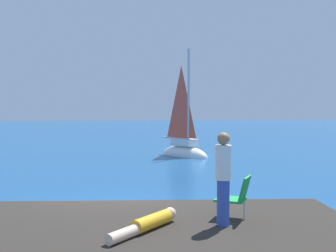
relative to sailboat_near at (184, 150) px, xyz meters
The scene contains 8 objects.
ground_plane 13.77m from the sailboat_near, 106.84° to the right, with size 160.00×160.00×0.00m, color navy.
shore_ledge 16.77m from the sailboat_near, 101.87° to the right, with size 7.00×3.67×0.74m, color #2D2823.
boulder_seaward 14.43m from the sailboat_near, 104.21° to the right, with size 0.89×0.71×0.49m, color #2A2324.
boulder_inland 14.87m from the sailboat_near, 107.02° to the right, with size 1.39×1.12×0.77m, color #2A2422.
sailboat_near is the anchor object (origin of this frame).
person_sunbather 17.25m from the sailboat_near, 102.44° to the right, with size 1.28×1.40×0.25m.
person_standing 16.96m from the sailboat_near, 98.13° to the right, with size 0.28×0.28×1.62m.
beach_chair 16.50m from the sailboat_near, 97.06° to the right, with size 0.76×0.72×0.80m.
Camera 1 is at (-0.37, -10.54, 2.79)m, focal length 44.82 mm.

